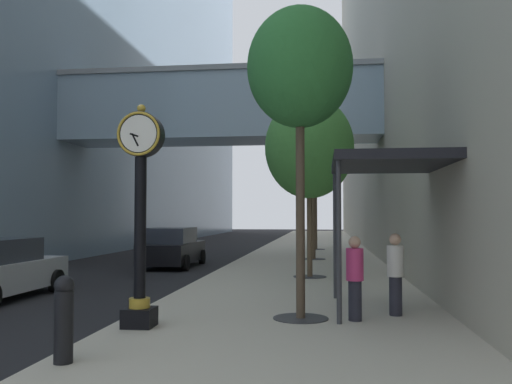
# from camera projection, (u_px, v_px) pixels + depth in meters

# --- Properties ---
(ground_plane) EXTENTS (110.00, 110.00, 0.00)m
(ground_plane) POSITION_uv_depth(u_px,v_px,m) (249.00, 256.00, 29.08)
(ground_plane) COLOR black
(ground_plane) RESTS_ON ground
(sidewalk_right) EXTENTS (6.59, 80.00, 0.14)m
(sidewalk_right) POSITION_uv_depth(u_px,v_px,m) (312.00, 251.00, 31.65)
(sidewalk_right) COLOR #BCB29E
(sidewalk_right) RESTS_ON ground
(street_clock) EXTENTS (0.84, 0.55, 4.13)m
(street_clock) POSITION_uv_depth(u_px,v_px,m) (140.00, 204.00, 10.03)
(street_clock) COLOR black
(street_clock) RESTS_ON sidewalk_right
(bollard_second) EXTENTS (0.28, 0.28, 1.21)m
(bollard_second) POSITION_uv_depth(u_px,v_px,m) (64.00, 317.00, 7.53)
(bollard_second) COLOR black
(bollard_second) RESTS_ON sidewalk_right
(street_tree_near) EXTENTS (2.14, 2.14, 6.28)m
(street_tree_near) POSITION_uv_depth(u_px,v_px,m) (300.00, 70.00, 10.95)
(street_tree_near) COLOR #333335
(street_tree_near) RESTS_ON sidewalk_right
(street_tree_mid_near) EXTENTS (2.99, 2.99, 6.05)m
(street_tree_mid_near) POSITION_uv_depth(u_px,v_px,m) (309.00, 148.00, 18.18)
(street_tree_mid_near) COLOR #333335
(street_tree_mid_near) RESTS_ON sidewalk_right
(street_tree_mid_far) EXTENTS (2.82, 2.82, 6.64)m
(street_tree_mid_far) POSITION_uv_depth(u_px,v_px,m) (313.00, 153.00, 25.47)
(street_tree_mid_far) COLOR #333335
(street_tree_mid_far) RESTS_ON sidewalk_right
(street_tree_far) EXTENTS (2.62, 2.62, 6.53)m
(street_tree_far) POSITION_uv_depth(u_px,v_px,m) (315.00, 167.00, 32.74)
(street_tree_far) COLOR #333335
(street_tree_far) RESTS_ON sidewalk_right
(pedestrian_walking) EXTENTS (0.47, 0.47, 1.68)m
(pedestrian_walking) POSITION_uv_depth(u_px,v_px,m) (395.00, 272.00, 11.12)
(pedestrian_walking) COLOR #23232D
(pedestrian_walking) RESTS_ON sidewalk_right
(pedestrian_by_clock) EXTENTS (0.48, 0.48, 1.65)m
(pedestrian_by_clock) POSITION_uv_depth(u_px,v_px,m) (355.00, 276.00, 10.57)
(pedestrian_by_clock) COLOR #23232D
(pedestrian_by_clock) RESTS_ON sidewalk_right
(storefront_awning) EXTENTS (2.40, 3.60, 3.30)m
(storefront_awning) POSITION_uv_depth(u_px,v_px,m) (386.00, 165.00, 11.81)
(storefront_awning) COLOR black
(storefront_awning) RESTS_ON sidewalk_right
(car_black_near) EXTENTS (2.13, 4.58, 1.67)m
(car_black_near) POSITION_uv_depth(u_px,v_px,m) (172.00, 248.00, 22.91)
(car_black_near) COLOR black
(car_black_near) RESTS_ON ground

